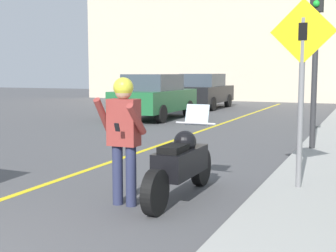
{
  "coord_description": "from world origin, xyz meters",
  "views": [
    {
      "loc": [
        4.01,
        -2.36,
        1.75
      ],
      "look_at": [
        1.37,
        3.74,
        0.98
      ],
      "focal_mm": 50.0,
      "sensor_mm": 36.0,
      "label": 1
    }
  ],
  "objects_px": {
    "motorcycle": "(181,164)",
    "parked_car_green": "(155,96)",
    "person_biker": "(123,128)",
    "traffic_light": "(316,29)",
    "crossing_sign": "(302,75)",
    "parked_car_black": "(204,91)"
  },
  "relations": [
    {
      "from": "motorcycle",
      "to": "parked_car_green",
      "type": "distance_m",
      "value": 11.2
    },
    {
      "from": "person_biker",
      "to": "traffic_light",
      "type": "distance_m",
      "value": 5.7
    },
    {
      "from": "person_biker",
      "to": "parked_car_green",
      "type": "bearing_deg",
      "value": 113.01
    },
    {
      "from": "motorcycle",
      "to": "crossing_sign",
      "type": "relative_size",
      "value": 0.85
    },
    {
      "from": "parked_car_black",
      "to": "person_biker",
      "type": "bearing_deg",
      "value": -74.53
    },
    {
      "from": "crossing_sign",
      "to": "traffic_light",
      "type": "bearing_deg",
      "value": 93.43
    },
    {
      "from": "person_biker",
      "to": "parked_car_green",
      "type": "xyz_separation_m",
      "value": [
        -4.5,
        10.6,
        -0.17
      ]
    },
    {
      "from": "person_biker",
      "to": "traffic_light",
      "type": "xyz_separation_m",
      "value": [
        1.81,
        5.15,
        1.63
      ]
    },
    {
      "from": "parked_car_black",
      "to": "motorcycle",
      "type": "bearing_deg",
      "value": -72.07
    },
    {
      "from": "motorcycle",
      "to": "traffic_light",
      "type": "distance_m",
      "value": 5.18
    },
    {
      "from": "person_biker",
      "to": "parked_car_green",
      "type": "height_order",
      "value": "person_biker"
    },
    {
      "from": "motorcycle",
      "to": "person_biker",
      "type": "height_order",
      "value": "person_biker"
    },
    {
      "from": "parked_car_green",
      "to": "traffic_light",
      "type": "bearing_deg",
      "value": -40.8
    },
    {
      "from": "person_biker",
      "to": "parked_car_black",
      "type": "bearing_deg",
      "value": 105.47
    },
    {
      "from": "motorcycle",
      "to": "crossing_sign",
      "type": "bearing_deg",
      "value": 30.6
    },
    {
      "from": "person_biker",
      "to": "parked_car_black",
      "type": "relative_size",
      "value": 0.4
    },
    {
      "from": "crossing_sign",
      "to": "parked_car_black",
      "type": "bearing_deg",
      "value": 113.86
    },
    {
      "from": "motorcycle",
      "to": "parked_car_green",
      "type": "relative_size",
      "value": 0.54
    },
    {
      "from": "motorcycle",
      "to": "traffic_light",
      "type": "bearing_deg",
      "value": 74.61
    },
    {
      "from": "person_biker",
      "to": "parked_car_green",
      "type": "relative_size",
      "value": 0.4
    },
    {
      "from": "motorcycle",
      "to": "parked_car_black",
      "type": "distance_m",
      "value": 16.41
    },
    {
      "from": "parked_car_green",
      "to": "parked_car_black",
      "type": "distance_m",
      "value": 5.62
    }
  ]
}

